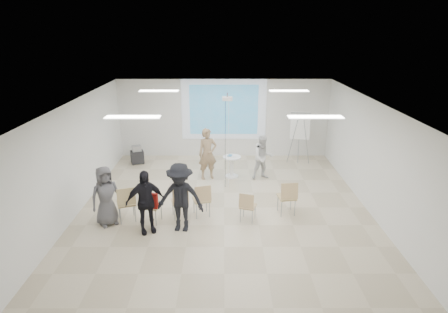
{
  "coord_description": "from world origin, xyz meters",
  "views": [
    {
      "loc": [
        -0.02,
        -9.51,
        4.84
      ],
      "look_at": [
        0.0,
        0.8,
        1.25
      ],
      "focal_mm": 30.0,
      "sensor_mm": 36.0,
      "label": 1
    }
  ],
  "objects_px": {
    "av_cart": "(137,155)",
    "chair_right_inner": "(247,205)",
    "pedestal_table": "(232,165)",
    "audience_outer": "(105,193)",
    "chair_far_left": "(126,201)",
    "player_left": "(208,151)",
    "chair_right_far": "(288,195)",
    "audience_left": "(145,197)",
    "audience_mid": "(180,193)",
    "player_right": "(263,155)",
    "chair_left_mid": "(151,204)",
    "chair_left_inner": "(180,200)",
    "laptop": "(180,200)",
    "flipchart_easel": "(300,126)",
    "chair_center": "(202,198)"
  },
  "relations": [
    {
      "from": "player_left",
      "to": "chair_right_far",
      "type": "distance_m",
      "value": 3.46
    },
    {
      "from": "player_right",
      "to": "audience_outer",
      "type": "height_order",
      "value": "audience_outer"
    },
    {
      "from": "audience_left",
      "to": "av_cart",
      "type": "relative_size",
      "value": 2.72
    },
    {
      "from": "chair_far_left",
      "to": "audience_outer",
      "type": "height_order",
      "value": "audience_outer"
    },
    {
      "from": "chair_center",
      "to": "flipchart_easel",
      "type": "height_order",
      "value": "flipchart_easel"
    },
    {
      "from": "chair_right_far",
      "to": "chair_center",
      "type": "bearing_deg",
      "value": 175.3
    },
    {
      "from": "audience_left",
      "to": "audience_mid",
      "type": "bearing_deg",
      "value": -16.97
    },
    {
      "from": "flipchart_easel",
      "to": "chair_right_inner",
      "type": "bearing_deg",
      "value": -107.66
    },
    {
      "from": "chair_right_far",
      "to": "pedestal_table",
      "type": "bearing_deg",
      "value": 111.0
    },
    {
      "from": "chair_right_far",
      "to": "audience_left",
      "type": "relative_size",
      "value": 0.52
    },
    {
      "from": "chair_center",
      "to": "chair_right_far",
      "type": "distance_m",
      "value": 2.29
    },
    {
      "from": "pedestal_table",
      "to": "audience_mid",
      "type": "relative_size",
      "value": 0.38
    },
    {
      "from": "player_left",
      "to": "chair_left_mid",
      "type": "xyz_separation_m",
      "value": [
        -1.34,
        -3.05,
        -0.44
      ]
    },
    {
      "from": "chair_far_left",
      "to": "chair_left_inner",
      "type": "relative_size",
      "value": 1.09
    },
    {
      "from": "flipchart_easel",
      "to": "av_cart",
      "type": "bearing_deg",
      "value": -171.53
    },
    {
      "from": "player_left",
      "to": "chair_far_left",
      "type": "height_order",
      "value": "player_left"
    },
    {
      "from": "chair_left_mid",
      "to": "chair_right_inner",
      "type": "xyz_separation_m",
      "value": [
        2.49,
        0.07,
        -0.05
      ]
    },
    {
      "from": "audience_mid",
      "to": "chair_left_inner",
      "type": "bearing_deg",
      "value": 106.49
    },
    {
      "from": "player_left",
      "to": "chair_left_mid",
      "type": "bearing_deg",
      "value": -132.56
    },
    {
      "from": "pedestal_table",
      "to": "player_left",
      "type": "xyz_separation_m",
      "value": [
        -0.81,
        -0.1,
        0.56
      ]
    },
    {
      "from": "player_right",
      "to": "audience_mid",
      "type": "xyz_separation_m",
      "value": [
        -2.37,
        -3.36,
        0.18
      ]
    },
    {
      "from": "chair_left_mid",
      "to": "chair_left_inner",
      "type": "height_order",
      "value": "chair_left_mid"
    },
    {
      "from": "chair_left_inner",
      "to": "laptop",
      "type": "distance_m",
      "value": 0.11
    },
    {
      "from": "pedestal_table",
      "to": "flipchart_easel",
      "type": "distance_m",
      "value": 3.02
    },
    {
      "from": "chair_right_inner",
      "to": "audience_mid",
      "type": "relative_size",
      "value": 0.41
    },
    {
      "from": "chair_left_inner",
      "to": "av_cart",
      "type": "relative_size",
      "value": 1.32
    },
    {
      "from": "audience_left",
      "to": "flipchart_easel",
      "type": "bearing_deg",
      "value": 23.63
    },
    {
      "from": "chair_far_left",
      "to": "chair_right_inner",
      "type": "bearing_deg",
      "value": -20.44
    },
    {
      "from": "laptop",
      "to": "audience_mid",
      "type": "relative_size",
      "value": 0.17
    },
    {
      "from": "chair_left_mid",
      "to": "chair_far_left",
      "type": "bearing_deg",
      "value": -172.77
    },
    {
      "from": "chair_left_inner",
      "to": "chair_right_inner",
      "type": "distance_m",
      "value": 1.77
    },
    {
      "from": "player_right",
      "to": "chair_left_mid",
      "type": "distance_m",
      "value": 4.4
    },
    {
      "from": "chair_right_inner",
      "to": "laptop",
      "type": "distance_m",
      "value": 1.8
    },
    {
      "from": "player_right",
      "to": "audience_left",
      "type": "xyz_separation_m",
      "value": [
        -3.22,
        -3.44,
        0.11
      ]
    },
    {
      "from": "audience_outer",
      "to": "chair_right_inner",
      "type": "bearing_deg",
      "value": -35.33
    },
    {
      "from": "player_left",
      "to": "player_right",
      "type": "distance_m",
      "value": 1.85
    },
    {
      "from": "player_right",
      "to": "chair_far_left",
      "type": "distance_m",
      "value": 4.83
    },
    {
      "from": "chair_left_mid",
      "to": "flipchart_easel",
      "type": "relative_size",
      "value": 0.47
    },
    {
      "from": "player_left",
      "to": "audience_left",
      "type": "relative_size",
      "value": 1.05
    },
    {
      "from": "flipchart_easel",
      "to": "audience_left",
      "type": "bearing_deg",
      "value": -125.23
    },
    {
      "from": "flipchart_easel",
      "to": "chair_far_left",
      "type": "bearing_deg",
      "value": -131.78
    },
    {
      "from": "av_cart",
      "to": "chair_right_inner",
      "type": "bearing_deg",
      "value": -70.25
    },
    {
      "from": "audience_mid",
      "to": "av_cart",
      "type": "bearing_deg",
      "value": 122.39
    },
    {
      "from": "pedestal_table",
      "to": "audience_left",
      "type": "relative_size",
      "value": 0.41
    },
    {
      "from": "chair_far_left",
      "to": "chair_left_inner",
      "type": "distance_m",
      "value": 1.38
    },
    {
      "from": "audience_outer",
      "to": "chair_left_mid",
      "type": "bearing_deg",
      "value": -35.65
    },
    {
      "from": "pedestal_table",
      "to": "chair_right_inner",
      "type": "bearing_deg",
      "value": -83.76
    },
    {
      "from": "laptop",
      "to": "audience_left",
      "type": "distance_m",
      "value": 1.16
    },
    {
      "from": "audience_mid",
      "to": "pedestal_table",
      "type": "bearing_deg",
      "value": 77.38
    },
    {
      "from": "audience_outer",
      "to": "audience_mid",
      "type": "bearing_deg",
      "value": -45.84
    }
  ]
}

